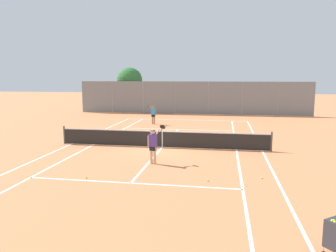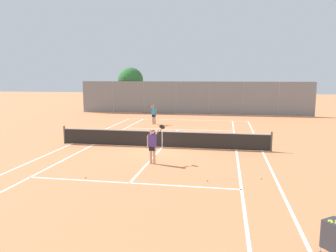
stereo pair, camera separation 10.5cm
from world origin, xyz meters
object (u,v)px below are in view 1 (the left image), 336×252
object	(u,v)px
player_near_side	(153,144)
loose_tennis_ball_0	(262,178)
tennis_net	(162,138)
loose_tennis_ball_3	(208,180)
loose_tennis_ball_2	(163,125)
player_far_left	(153,113)
loose_tennis_ball_1	(86,177)
tree_behind_left	(129,81)

from	to	relation	value
player_near_side	loose_tennis_ball_0	world-z (taller)	player_near_side
tennis_net	loose_tennis_ball_3	xyz separation A→B (m)	(2.85, -5.67, -0.48)
player_near_side	loose_tennis_ball_0	bearing A→B (deg)	-17.59
tennis_net	loose_tennis_ball_2	world-z (taller)	tennis_net
tennis_net	player_far_left	world-z (taller)	player_far_left
loose_tennis_ball_1	loose_tennis_ball_2	xyz separation A→B (m)	(0.38, 14.42, 0.00)
player_near_side	loose_tennis_ball_1	size ratio (longest dim) A/B	26.88
tennis_net	loose_tennis_ball_2	xyz separation A→B (m)	(-1.53, 8.31, -0.48)
player_far_left	loose_tennis_ball_2	world-z (taller)	player_far_left
tennis_net	loose_tennis_ball_0	distance (m)	7.05
loose_tennis_ball_0	loose_tennis_ball_2	world-z (taller)	same
loose_tennis_ball_2	loose_tennis_ball_3	world-z (taller)	same
loose_tennis_ball_3	tree_behind_left	size ratio (longest dim) A/B	0.01
loose_tennis_ball_1	tree_behind_left	world-z (taller)	tree_behind_left
tennis_net	tree_behind_left	size ratio (longest dim) A/B	2.40
loose_tennis_ball_3	loose_tennis_ball_2	bearing A→B (deg)	107.40
loose_tennis_ball_1	tree_behind_left	size ratio (longest dim) A/B	0.01
loose_tennis_ball_0	loose_tennis_ball_2	size ratio (longest dim) A/B	1.00
loose_tennis_ball_1	loose_tennis_ball_2	bearing A→B (deg)	88.50
player_near_side	loose_tennis_ball_3	xyz separation A→B (m)	(2.61, -2.14, -0.89)
loose_tennis_ball_0	loose_tennis_ball_3	size ratio (longest dim) A/B	1.00
player_far_left	tree_behind_left	xyz separation A→B (m)	(-4.91, 9.66, 2.54)
loose_tennis_ball_0	tree_behind_left	world-z (taller)	tree_behind_left
loose_tennis_ball_3	tennis_net	bearing A→B (deg)	116.69
loose_tennis_ball_1	loose_tennis_ball_3	distance (m)	4.78
tree_behind_left	loose_tennis_ball_3	bearing A→B (deg)	-67.06
tree_behind_left	loose_tennis_ball_0	bearing A→B (deg)	-62.34
loose_tennis_ball_1	loose_tennis_ball_2	size ratio (longest dim) A/B	1.00
tree_behind_left	tennis_net	bearing A→B (deg)	-68.26
player_near_side	player_far_left	size ratio (longest dim) A/B	1.00
loose_tennis_ball_1	player_near_side	bearing A→B (deg)	50.24
loose_tennis_ball_2	player_far_left	bearing A→B (deg)	154.17
player_far_left	loose_tennis_ball_3	size ratio (longest dim) A/B	26.88
player_far_left	loose_tennis_ball_3	distance (m)	15.38
loose_tennis_ball_0	tree_behind_left	xyz separation A→B (m)	(-12.27, 23.42, 3.44)
player_far_left	loose_tennis_ball_3	world-z (taller)	player_far_left
tennis_net	loose_tennis_ball_3	world-z (taller)	tennis_net
player_near_side	loose_tennis_ball_0	distance (m)	5.00
player_near_side	loose_tennis_ball_1	distance (m)	3.48
player_near_side	loose_tennis_ball_2	distance (m)	12.00
loose_tennis_ball_1	player_far_left	bearing A→B (deg)	91.99
player_near_side	tree_behind_left	xyz separation A→B (m)	(-7.58, 21.93, 2.54)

